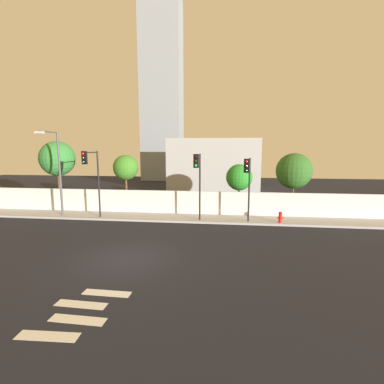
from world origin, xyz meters
The scene contains 15 objects.
ground_plane centered at (0.00, 0.00, 0.00)m, with size 80.00×80.00×0.00m, color black.
sidewalk centered at (0.00, 8.20, 0.07)m, with size 36.00×2.40×0.15m, color #A5A5A5.
perimeter_wall centered at (0.00, 9.49, 1.05)m, with size 36.00×0.18×1.80m, color silver.
crosswalk_marking centered at (0.06, -4.53, 0.00)m, with size 2.47×3.05×0.01m.
traffic_light_left centered at (-4.88, 6.79, 3.76)m, with size 0.51×1.70×4.95m.
traffic_light_center centered at (2.78, 6.73, 3.64)m, with size 0.35×1.79×4.77m.
traffic_light_right centered at (6.13, 6.71, 3.45)m, with size 0.56×1.78×4.48m.
street_lamp_curbside centered at (-7.89, 7.40, 3.98)m, with size 0.60×2.32×6.34m.
fire_hydrant centered at (8.49, 7.44, 0.57)m, with size 0.44×0.26×0.78m.
roadside_tree_leftmost centered at (-9.74, 10.50, 4.40)m, with size 2.97×2.97×5.89m.
roadside_tree_midleft centered at (-3.69, 10.50, 3.67)m, with size 2.09×2.09×4.74m.
roadside_tree_midright centered at (5.73, 10.50, 2.97)m, with size 2.12×2.12×4.04m.
roadside_tree_rightmost centered at (9.93, 10.50, 3.53)m, with size 2.77×2.77×4.92m.
low_building_distant centered at (3.08, 23.49, 3.22)m, with size 10.98×6.00×6.44m, color #B0B0B0.
tower_on_skyline centered at (-6.14, 35.49, 14.44)m, with size 6.43×5.00×28.88m, color gray.
Camera 1 is at (4.75, -12.71, 5.29)m, focal length 26.91 mm.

